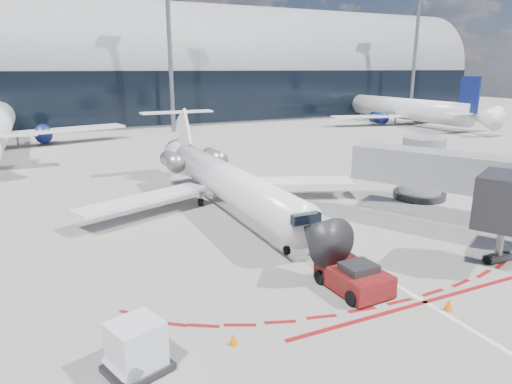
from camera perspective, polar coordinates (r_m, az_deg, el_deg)
name	(u,v)px	position (r m, az deg, el deg)	size (l,w,h in m)	color
ground	(294,224)	(30.21, 4.82, -4.00)	(260.00, 260.00, 0.00)	slate
apron_centerline	(280,215)	(31.86, 3.02, -2.92)	(0.25, 40.00, 0.01)	silver
apron_stop_bar	(425,302)	(21.87, 20.38, -12.77)	(14.00, 0.25, 0.01)	maroon
terminal_building	(121,76)	(90.78, -16.56, 13.74)	(150.00, 24.15, 24.00)	#95989A
jet_bridge	(444,175)	(33.17, 22.48, 2.03)	(10.03, 15.20, 4.90)	gray
light_mast_centre	(170,51)	(75.23, -10.71, 16.94)	(0.70, 0.70, 25.00)	slate
light_mast_east	(415,55)	(100.49, 19.25, 15.89)	(0.70, 0.70, 25.00)	slate
regional_jet	(224,179)	(32.96, -4.08, 1.61)	(21.19, 26.13, 6.54)	white
pushback_tug	(354,277)	(21.83, 12.12, -10.36)	(2.43, 5.43, 1.40)	#4E0B0E
uld_container	(136,348)	(16.52, -14.73, -18.33)	(2.42, 2.24, 1.86)	black
safety_cone_left	(233,339)	(17.74, -2.84, -17.89)	(0.33, 0.33, 0.46)	#E36504
safety_cone_right	(449,305)	(21.44, 22.94, -12.85)	(0.38, 0.38, 0.53)	#E36504
bg_airliner_1	(403,94)	(88.88, 17.90, 11.63)	(33.74, 35.73, 10.92)	white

